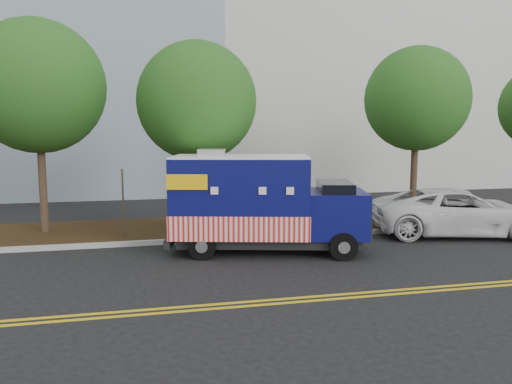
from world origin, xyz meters
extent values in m
plane|color=black|center=(0.00, 0.00, 0.00)|extent=(120.00, 120.00, 0.00)
cube|color=#9E9E99|center=(0.00, 1.40, 0.07)|extent=(120.00, 0.18, 0.15)
cube|color=black|center=(0.00, 3.50, 0.07)|extent=(120.00, 4.00, 0.15)
cube|color=gold|center=(0.00, -4.45, 0.01)|extent=(120.00, 0.10, 0.01)
cube|color=gold|center=(0.00, -4.70, 0.01)|extent=(120.00, 0.10, 0.01)
cylinder|color=#38281C|center=(-5.75, 3.60, 1.98)|extent=(0.26, 0.26, 3.96)
sphere|color=#265317|center=(-5.75, 3.60, 5.08)|extent=(4.45, 4.45, 4.45)
cylinder|color=#38281C|center=(-0.52, 2.94, 1.79)|extent=(0.26, 0.26, 3.59)
sphere|color=#265317|center=(-0.52, 2.94, 4.62)|extent=(4.11, 4.11, 4.11)
cylinder|color=#38281C|center=(7.94, 3.07, 1.91)|extent=(0.26, 0.26, 3.82)
sphere|color=#265317|center=(7.94, 3.07, 4.82)|extent=(3.99, 3.99, 3.99)
cube|color=#473828|center=(-3.06, 2.04, 1.20)|extent=(0.06, 0.06, 2.40)
cube|color=black|center=(1.24, -0.27, 0.40)|extent=(5.58, 3.04, 0.26)
cube|color=#0B0D4F|center=(0.41, -0.06, 1.70)|extent=(4.39, 3.08, 2.27)
cube|color=red|center=(0.41, -0.06, 0.90)|extent=(4.44, 3.15, 0.71)
cube|color=white|center=(0.41, -0.06, 2.86)|extent=(4.39, 3.08, 0.06)
cube|color=#B7B7BA|center=(-0.41, 0.15, 2.98)|extent=(0.92, 0.92, 0.21)
cube|color=#0B0D4F|center=(3.16, -0.76, 1.18)|extent=(2.15, 2.39, 1.32)
cube|color=black|center=(3.12, -0.74, 1.82)|extent=(1.37, 2.02, 0.62)
cube|color=black|center=(4.01, -0.97, 0.74)|extent=(0.54, 1.85, 0.28)
cube|color=black|center=(-1.56, 0.43, 0.43)|extent=(0.69, 2.11, 0.26)
cube|color=#B7B7BA|center=(-1.53, 0.43, 1.75)|extent=(0.45, 1.66, 1.80)
cube|color=#B7B7BA|center=(0.96, 0.96, 1.75)|extent=(1.66, 0.45, 1.04)
cube|color=yellow|center=(-1.24, -0.81, 2.22)|extent=(1.11, 0.30, 0.43)
cube|color=yellow|center=(-0.69, 1.38, 2.22)|extent=(1.11, 0.30, 0.43)
cylinder|color=black|center=(3.02, -1.71, 0.40)|extent=(0.84, 0.45, 0.79)
cylinder|color=black|center=(3.49, 0.16, 0.40)|extent=(0.84, 0.45, 0.79)
cylinder|color=black|center=(-0.83, -0.74, 0.40)|extent=(0.84, 0.45, 0.79)
cylinder|color=black|center=(-0.36, 1.13, 0.40)|extent=(0.84, 0.45, 0.79)
imported|color=white|center=(8.24, 0.58, 0.81)|extent=(6.32, 4.09, 1.62)
camera|label=1|loc=(-2.43, -14.50, 3.68)|focal=35.00mm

